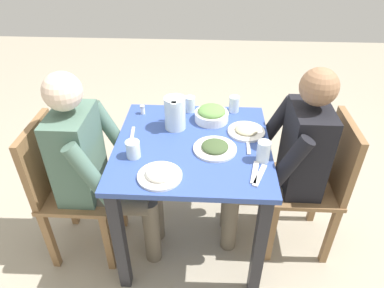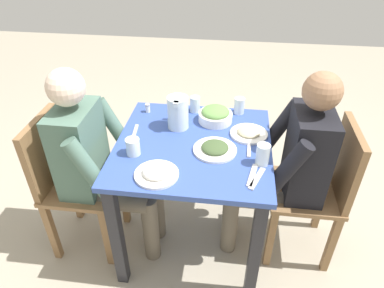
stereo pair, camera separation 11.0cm
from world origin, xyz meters
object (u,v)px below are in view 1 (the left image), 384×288
Objects in this scene: diner_near at (286,158)px; water_glass_center at (190,104)px; diner_far at (96,165)px; water_pitcher at (175,113)px; chair_far at (65,184)px; water_glass_near_left at (234,104)px; dining_table at (193,163)px; plate_dolmas at (215,147)px; plate_beans at (246,130)px; water_glass_near_right at (133,149)px; salt_shaker at (143,110)px; chair_near at (318,180)px; salad_bowl at (212,114)px; plate_yoghurt at (160,174)px; water_glass_far_right at (263,151)px.

diner_near reaches higher than water_glass_center.
water_pitcher is at bearing -59.06° from diner_far.
diner_far is 12.13× the size of water_glass_center.
water_glass_near_left is at bearing -64.63° from chair_far.
dining_table is 0.40m from water_glass_center.
plate_dolmas is 0.43m from water_glass_center.
water_glass_near_right is at bearing 113.36° from plate_beans.
diner_far reaches higher than chair_far.
water_glass_near_right is 0.44m from salt_shaker.
chair_near is 1.45m from chair_far.
salt_shaker is at bearing 82.42° from salad_bowl.
plate_yoghurt is at bearing -135.24° from water_glass_near_right.
diner_far is 0.89m from water_glass_near_left.
diner_near is at bearing 90.00° from chair_near.
chair_far is at bearing 134.51° from salt_shaker.
plate_yoghurt is 0.52m from water_glass_far_right.
water_pitcher is (0.13, 0.63, 0.20)m from diner_near.
chair_far is 9.11× the size of water_glass_center.
diner_near is 0.27m from water_glass_far_right.
dining_table is 8.44× the size of water_glass_near_left.
chair_far is 0.93m from salad_bowl.
chair_near is 1.25m from diner_far.
water_pitcher is at bearing -32.88° from water_glass_near_right.
plate_yoghurt is 0.62m from salt_shaker.
water_glass_far_right is at bearing -72.57° from plate_yoghurt.
water_glass_near_left is (0.24, 0.06, 0.04)m from plate_beans.
plate_yoghurt is (-0.20, -0.38, 0.12)m from diner_far.
chair_far is 0.75× the size of diner_far.
chair_near reaches higher than plate_dolmas.
water_glass_near_right is at bearing 101.06° from diner_near.
chair_near is 9.88× the size of water_glass_near_right.
chair_near is 1.12m from salt_shaker.
plate_beans is 1.86× the size of water_glass_far_right.
plate_dolmas is 0.25m from plate_beans.
water_glass_far_right is 0.65m from water_glass_near_right.
water_glass_near_left is 0.56m from salt_shaker.
salad_bowl is at bearing -67.70° from chair_far.
plate_beans is at bearing 13.59° from water_glass_far_right.
plate_dolmas reaches higher than dining_table.
diner_far reaches higher than plate_beans.
salad_bowl reaches higher than plate_beans.
water_glass_center is at bearing -57.41° from chair_far.
salad_bowl is at bearing -46.01° from water_glass_near_right.
salt_shaker is at bearing 73.69° from plate_beans.
plate_yoghurt is (-0.54, 0.24, -0.02)m from salad_bowl.
salt_shaker is at bearing 46.85° from dining_table.
plate_dolmas is at bearing 71.78° from water_glass_far_right.
water_pitcher is 0.32m from plate_dolmas.
diner_near is at bearing -84.68° from chair_far.
water_glass_center is at bearing 59.55° from diner_near.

